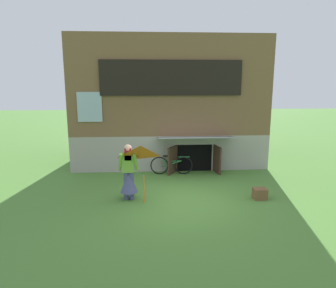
# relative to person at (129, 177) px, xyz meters

# --- Properties ---
(ground_plane) EXTENTS (60.00, 60.00, 0.00)m
(ground_plane) POSITION_rel_person_xyz_m (1.47, -0.14, -0.71)
(ground_plane) COLOR #4C7F33
(log_house) EXTENTS (7.77, 5.60, 5.20)m
(log_house) POSITION_rel_person_xyz_m (1.47, 5.10, 1.89)
(log_house) COLOR #9E998E
(log_house) RESTS_ON ground_plane
(person) EXTENTS (0.61, 0.53, 1.68)m
(person) POSITION_rel_person_xyz_m (0.00, 0.00, 0.00)
(person) COLOR #474C75
(person) RESTS_ON ground_plane
(kite) EXTENTS (1.00, 1.07, 1.61)m
(kite) POSITION_rel_person_xyz_m (0.38, -0.58, 0.62)
(kite) COLOR orange
(kite) RESTS_ON ground_plane
(bicycle_green) EXTENTS (1.60, 0.14, 0.73)m
(bicycle_green) POSITION_rel_person_xyz_m (1.45, 2.46, -0.35)
(bicycle_green) COLOR black
(bicycle_green) RESTS_ON ground_plane
(wooden_crate) EXTENTS (0.38, 0.33, 0.32)m
(wooden_crate) POSITION_rel_person_xyz_m (3.91, -0.22, -0.55)
(wooden_crate) COLOR brown
(wooden_crate) RESTS_ON ground_plane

